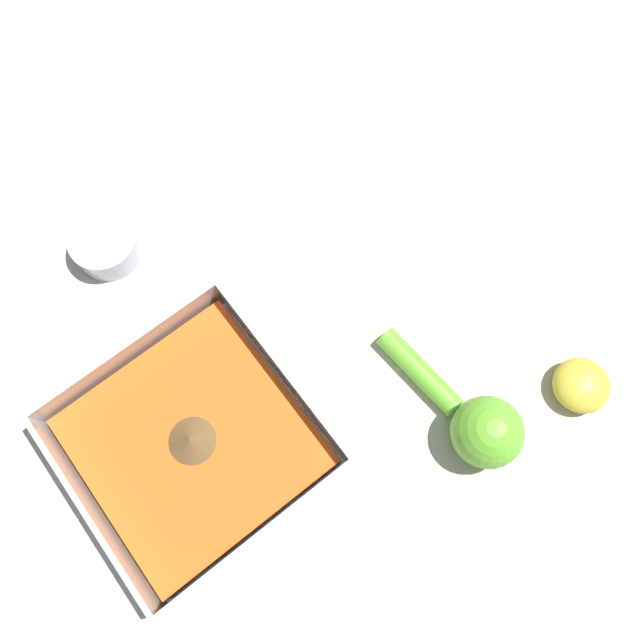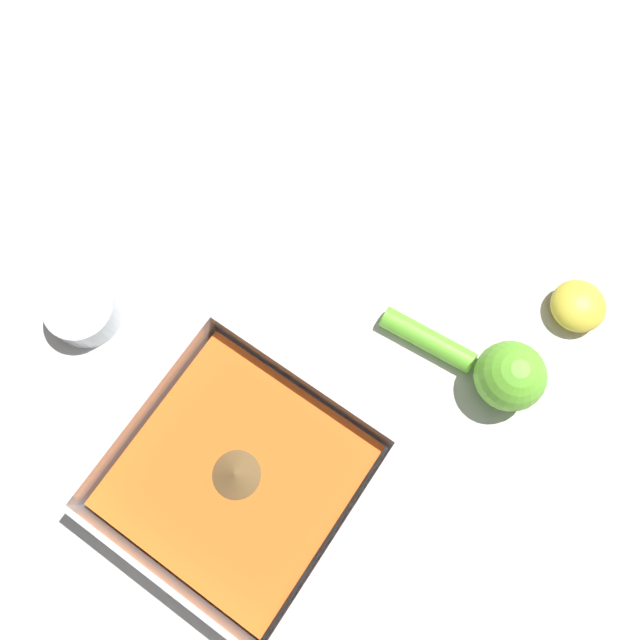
{
  "view_description": "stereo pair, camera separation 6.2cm",
  "coord_description": "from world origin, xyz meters",
  "px_view_note": "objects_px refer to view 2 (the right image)",
  "views": [
    {
      "loc": [
        -0.12,
        -0.02,
        0.71
      ],
      "look_at": [
        0.04,
        -0.14,
        0.04
      ],
      "focal_mm": 35.0,
      "sensor_mm": 36.0,
      "label": 1
    },
    {
      "loc": [
        -0.07,
        0.02,
        0.71
      ],
      "look_at": [
        0.04,
        -0.14,
        0.04
      ],
      "focal_mm": 35.0,
      "sensor_mm": 36.0,
      "label": 2
    }
  ],
  "objects_px": {
    "lemon_squeezer": "(498,371)",
    "lemon_half": "(578,306)",
    "square_dish": "(239,476)",
    "spice_bowl": "(86,309)"
  },
  "relations": [
    {
      "from": "lemon_squeezer",
      "to": "lemon_half",
      "type": "xyz_separation_m",
      "value": [
        -0.04,
        -0.13,
        -0.02
      ]
    },
    {
      "from": "square_dish",
      "to": "lemon_squeezer",
      "type": "relative_size",
      "value": 1.27
    },
    {
      "from": "lemon_half",
      "to": "square_dish",
      "type": "bearing_deg",
      "value": 60.84
    },
    {
      "from": "square_dish",
      "to": "spice_bowl",
      "type": "relative_size",
      "value": 3.04
    },
    {
      "from": "spice_bowl",
      "to": "lemon_squeezer",
      "type": "xyz_separation_m",
      "value": [
        -0.43,
        -0.2,
        0.02
      ]
    },
    {
      "from": "spice_bowl",
      "to": "lemon_squeezer",
      "type": "relative_size",
      "value": 0.42
    },
    {
      "from": "spice_bowl",
      "to": "lemon_half",
      "type": "distance_m",
      "value": 0.57
    },
    {
      "from": "square_dish",
      "to": "lemon_half",
      "type": "xyz_separation_m",
      "value": [
        -0.21,
        -0.38,
        -0.01
      ]
    },
    {
      "from": "lemon_squeezer",
      "to": "lemon_half",
      "type": "height_order",
      "value": "lemon_squeezer"
    },
    {
      "from": "lemon_squeezer",
      "to": "lemon_half",
      "type": "bearing_deg",
      "value": 67.51
    }
  ]
}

